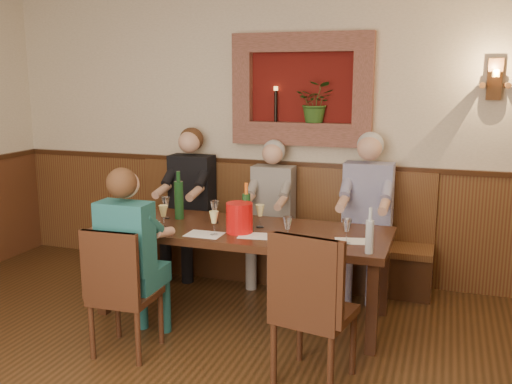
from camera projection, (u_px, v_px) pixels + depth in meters
room_shell at (110, 95)px, 2.74m from camera, size 6.04×6.04×2.82m
wainscoting at (122, 345)px, 3.00m from camera, size 6.02×6.02×1.15m
wall_niche at (305, 94)px, 5.42m from camera, size 1.36×0.30×1.06m
wall_sconce at (495, 80)px, 4.85m from camera, size 0.25×0.20×0.35m
dining_table at (243, 237)px, 4.70m from camera, size 2.40×0.90×0.75m
bench at (275, 246)px, 5.65m from camera, size 3.00×0.45×1.11m
chair_near_left at (126, 316)px, 4.11m from camera, size 0.44×0.44×0.95m
chair_near_right at (313, 338)px, 3.71m from camera, size 0.54×0.54×1.04m
person_bench_left at (189, 213)px, 5.77m from camera, size 0.44×0.54×1.47m
person_bench_mid at (270, 225)px, 5.51m from camera, size 0.40×0.49×1.38m
person_bench_right at (366, 228)px, 5.21m from camera, size 0.45×0.55×1.48m
person_chair_front at (133, 273)px, 4.18m from camera, size 0.39×0.48×1.36m
spittoon_bucket at (239, 218)px, 4.53m from camera, size 0.26×0.26×0.24m
wine_bottle_green_a at (246, 210)px, 4.64m from camera, size 0.08×0.08×0.38m
wine_bottle_green_b at (179, 199)px, 4.96m from camera, size 0.10×0.10×0.42m
water_bottle at (370, 236)px, 4.00m from camera, size 0.07×0.07×0.33m
tasting_sheet_a at (137, 222)px, 4.87m from camera, size 0.36×0.29×0.00m
tasting_sheet_b at (256, 236)px, 4.45m from camera, size 0.28×0.22×0.00m
tasting_sheet_c at (352, 241)px, 4.31m from camera, size 0.28×0.23×0.00m
tasting_sheet_d at (204, 234)px, 4.50m from camera, size 0.29×0.20×0.00m
wine_glass_0 at (130, 213)px, 4.81m from camera, size 0.08×0.08×0.19m
wine_glass_1 at (166, 208)px, 5.00m from camera, size 0.08×0.08×0.19m
wine_glass_2 at (288, 229)px, 4.29m from camera, size 0.08×0.08×0.19m
wine_glass_3 at (215, 212)px, 4.84m from camera, size 0.08×0.08×0.19m
wine_glass_4 at (214, 223)px, 4.47m from camera, size 0.08×0.08×0.19m
wine_glass_5 at (163, 217)px, 4.67m from camera, size 0.08×0.08×0.19m
wine_glass_6 at (260, 216)px, 4.69m from camera, size 0.08×0.08×0.19m
wine_glass_7 at (347, 231)px, 4.23m from camera, size 0.08×0.08×0.19m
wine_glass_8 at (239, 220)px, 4.57m from camera, size 0.08×0.08×0.19m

